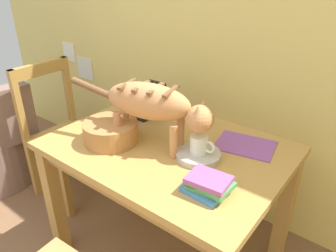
# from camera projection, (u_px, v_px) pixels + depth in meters

# --- Properties ---
(wall_rear) EXTENTS (4.89, 0.11, 2.50)m
(wall_rear) POSITION_uv_depth(u_px,v_px,m) (253.00, 17.00, 1.73)
(wall_rear) COLOR #F0D771
(wall_rear) RESTS_ON ground_plane
(dining_table) EXTENTS (1.11, 0.81, 0.73)m
(dining_table) POSITION_uv_depth(u_px,v_px,m) (168.00, 161.00, 1.59)
(dining_table) COLOR #BC8D47
(dining_table) RESTS_ON ground_plane
(cat) EXTENTS (0.71, 0.24, 0.32)m
(cat) POSITION_uv_depth(u_px,v_px,m) (154.00, 105.00, 1.43)
(cat) COLOR tan
(cat) RESTS_ON dining_table
(saucer_bowl) EXTENTS (0.20, 0.20, 0.03)m
(saucer_bowl) POSITION_uv_depth(u_px,v_px,m) (198.00, 155.00, 1.44)
(saucer_bowl) COLOR #B7B2AD
(saucer_bowl) RESTS_ON dining_table
(coffee_mug) EXTENTS (0.12, 0.08, 0.08)m
(coffee_mug) POSITION_uv_depth(u_px,v_px,m) (200.00, 144.00, 1.41)
(coffee_mug) COLOR white
(coffee_mug) RESTS_ON saucer_bowl
(magazine) EXTENTS (0.30, 0.25, 0.01)m
(magazine) POSITION_uv_depth(u_px,v_px,m) (245.00, 145.00, 1.54)
(magazine) COLOR purple
(magazine) RESTS_ON dining_table
(book_stack) EXTENTS (0.18, 0.14, 0.07)m
(book_stack) POSITION_uv_depth(u_px,v_px,m) (208.00, 185.00, 1.21)
(book_stack) COLOR #4282CD
(book_stack) RESTS_ON dining_table
(wicker_basket) EXTENTS (0.26, 0.26, 0.10)m
(wicker_basket) POSITION_uv_depth(u_px,v_px,m) (111.00, 131.00, 1.56)
(wicker_basket) COLOR #AD7440
(wicker_basket) RESTS_ON dining_table
(toaster) EXTENTS (0.12, 0.20, 0.18)m
(toaster) POSITION_uv_depth(u_px,v_px,m) (147.00, 100.00, 1.82)
(toaster) COLOR black
(toaster) RESTS_ON dining_table
(wooden_chair_far) EXTENTS (0.42, 0.42, 0.93)m
(wooden_chair_far) POSITION_uv_depth(u_px,v_px,m) (64.00, 135.00, 2.21)
(wooden_chair_far) COLOR #B88B43
(wooden_chair_far) RESTS_ON ground_plane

